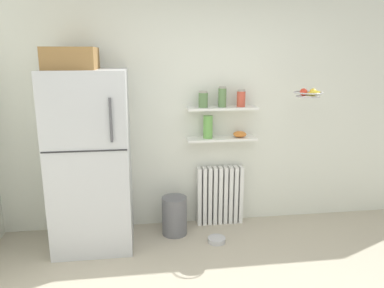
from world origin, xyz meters
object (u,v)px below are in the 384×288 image
(storage_jar_0, at_px, (203,99))
(trash_bin, at_px, (175,216))
(pet_food_bowl, at_px, (217,240))
(storage_jar_2, at_px, (241,98))
(radiator, at_px, (220,195))
(shelf_bowl, at_px, (240,134))
(hanging_fruit_basket, at_px, (309,93))
(vase, at_px, (208,127))
(refrigerator, at_px, (90,156))
(storage_jar_1, at_px, (222,97))

(storage_jar_0, bearing_deg, trash_bin, -153.37)
(pet_food_bowl, bearing_deg, storage_jar_2, 51.74)
(radiator, bearing_deg, shelf_bowl, -8.21)
(shelf_bowl, bearing_deg, hanging_fruit_basket, -23.28)
(storage_jar_2, relative_size, vase, 0.75)
(storage_jar_0, relative_size, trash_bin, 0.41)
(refrigerator, bearing_deg, radiator, 11.23)
(trash_bin, xyz_separation_m, hanging_fruit_basket, (1.40, -0.11, 1.34))
(shelf_bowl, relative_size, trash_bin, 0.35)
(storage_jar_0, height_order, trash_bin, storage_jar_0)
(refrigerator, relative_size, radiator, 2.92)
(pet_food_bowl, bearing_deg, hanging_fruit_basket, 8.61)
(hanging_fruit_basket, bearing_deg, radiator, 160.17)
(trash_bin, xyz_separation_m, pet_food_bowl, (0.42, -0.26, -0.19))
(shelf_bowl, bearing_deg, storage_jar_2, -0.00)
(radiator, bearing_deg, vase, -169.05)
(storage_jar_0, distance_m, shelf_bowl, 0.58)
(vase, relative_size, pet_food_bowl, 1.32)
(storage_jar_0, relative_size, shelf_bowl, 1.19)
(storage_jar_1, xyz_separation_m, vase, (-0.16, -0.00, -0.33))
(storage_jar_1, bearing_deg, refrigerator, -169.95)
(refrigerator, height_order, storage_jar_1, refrigerator)
(refrigerator, bearing_deg, storage_jar_2, 8.75)
(hanging_fruit_basket, bearing_deg, vase, 164.60)
(pet_food_bowl, relative_size, hanging_fruit_basket, 0.62)
(storage_jar_1, distance_m, hanging_fruit_basket, 0.90)
(storage_jar_2, xyz_separation_m, vase, (-0.37, 0.00, -0.31))
(refrigerator, relative_size, hanging_fruit_basket, 6.65)
(vase, height_order, pet_food_bowl, vase)
(radiator, relative_size, hanging_fruit_basket, 2.28)
(refrigerator, xyz_separation_m, pet_food_bowl, (1.27, -0.18, -0.92))
(storage_jar_0, height_order, shelf_bowl, storage_jar_0)
(shelf_bowl, xyz_separation_m, pet_food_bowl, (-0.33, -0.43, -1.05))
(storage_jar_1, height_order, trash_bin, storage_jar_1)
(storage_jar_0, height_order, storage_jar_2, storage_jar_2)
(shelf_bowl, height_order, trash_bin, shelf_bowl)
(storage_jar_0, bearing_deg, refrigerator, -168.22)
(pet_food_bowl, bearing_deg, radiator, 74.55)
(trash_bin, bearing_deg, refrigerator, -174.79)
(refrigerator, bearing_deg, hanging_fruit_basket, -0.77)
(storage_jar_2, bearing_deg, shelf_bowl, 180.00)
(radiator, bearing_deg, refrigerator, -168.77)
(hanging_fruit_basket, bearing_deg, storage_jar_0, 165.36)
(refrigerator, height_order, radiator, refrigerator)
(storage_jar_2, xyz_separation_m, hanging_fruit_basket, (0.64, -0.28, 0.07))
(vase, distance_m, shelf_bowl, 0.37)
(storage_jar_1, distance_m, pet_food_bowl, 1.53)
(vase, bearing_deg, storage_jar_1, 0.00)
(vase, bearing_deg, shelf_bowl, 0.00)
(shelf_bowl, bearing_deg, radiator, 171.79)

